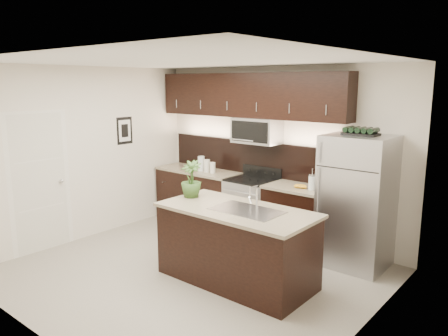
{
  "coord_description": "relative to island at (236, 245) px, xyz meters",
  "views": [
    {
      "loc": [
        3.74,
        -3.84,
        2.44
      ],
      "look_at": [
        0.11,
        0.55,
        1.33
      ],
      "focal_mm": 35.0,
      "sensor_mm": 36.0,
      "label": 1
    }
  ],
  "objects": [
    {
      "name": "ground",
      "position": [
        -0.6,
        -0.2,
        -0.47
      ],
      "size": [
        4.5,
        4.5,
        0.0
      ],
      "primitive_type": "plane",
      "color": "gray",
      "rests_on": "ground"
    },
    {
      "name": "room_walls",
      "position": [
        -0.71,
        -0.24,
        1.22
      ],
      "size": [
        4.52,
        4.02,
        2.71
      ],
      "color": "silver",
      "rests_on": "ground"
    },
    {
      "name": "counter_run",
      "position": [
        -1.06,
        1.49,
        -0.0
      ],
      "size": [
        3.51,
        0.65,
        0.94
      ],
      "color": "black",
      "rests_on": "ground"
    },
    {
      "name": "upper_fixtures",
      "position": [
        -1.03,
        1.64,
        1.67
      ],
      "size": [
        3.49,
        0.4,
        1.66
      ],
      "color": "black",
      "rests_on": "counter_run"
    },
    {
      "name": "island",
      "position": [
        0.0,
        0.0,
        0.0
      ],
      "size": [
        1.96,
        0.96,
        0.94
      ],
      "color": "black",
      "rests_on": "ground"
    },
    {
      "name": "sink_faucet",
      "position": [
        0.15,
        0.01,
        0.48
      ],
      "size": [
        0.84,
        0.5,
        0.28
      ],
      "color": "silver",
      "rests_on": "island"
    },
    {
      "name": "refrigerator",
      "position": [
        0.92,
        1.43,
        0.42
      ],
      "size": [
        0.86,
        0.77,
        1.78
      ],
      "primitive_type": "cube",
      "color": "#B2B2B7",
      "rests_on": "ground"
    },
    {
      "name": "wine_rack",
      "position": [
        0.92,
        1.43,
        1.35
      ],
      "size": [
        0.44,
        0.27,
        0.1
      ],
      "color": "black",
      "rests_on": "refrigerator"
    },
    {
      "name": "plant",
      "position": [
        -0.81,
        0.05,
        0.71
      ],
      "size": [
        0.35,
        0.35,
        0.49
      ],
      "primitive_type": "imported",
      "rotation": [
        0.0,
        0.0,
        0.31
      ],
      "color": "#305020",
      "rests_on": "island"
    },
    {
      "name": "canisters",
      "position": [
        -1.8,
        1.43,
        0.58
      ],
      "size": [
        0.38,
        0.12,
        0.26
      ],
      "rotation": [
        0.0,
        0.0,
        -0.06
      ],
      "color": "silver",
      "rests_on": "counter_run"
    },
    {
      "name": "french_press",
      "position": [
        0.24,
        1.44,
        0.58
      ],
      "size": [
        0.1,
        0.1,
        0.3
      ],
      "rotation": [
        0.0,
        0.0,
        0.26
      ],
      "color": "silver",
      "rests_on": "counter_run"
    },
    {
      "name": "bananas",
      "position": [
        0.02,
        1.41,
        0.5
      ],
      "size": [
        0.22,
        0.19,
        0.06
      ],
      "primitive_type": "ellipsoid",
      "rotation": [
        0.0,
        0.0,
        0.26
      ],
      "color": "orange",
      "rests_on": "counter_run"
    }
  ]
}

